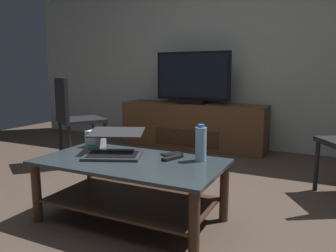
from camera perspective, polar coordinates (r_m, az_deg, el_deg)
ground_plane at (r=2.22m, az=-5.75°, el=-16.69°), size 7.68×7.68×0.00m
back_wall at (r=4.36m, az=12.08°, el=14.81°), size 6.40×0.12×2.80m
coffee_table at (r=2.16m, az=-6.59°, el=-9.25°), size 1.20×0.64×0.42m
media_cabinet at (r=4.23m, az=4.34°, el=0.06°), size 1.86×0.47×0.58m
television at (r=4.16m, az=4.34°, el=8.22°), size 0.98×0.20×0.65m
side_chair at (r=3.60m, az=-16.13°, el=1.82°), size 0.61×0.61×0.91m
laptop at (r=2.25m, az=-9.34°, el=-3.44°), size 0.49×0.50×0.16m
router_box at (r=2.52m, az=-12.56°, el=-2.21°), size 0.13×0.10×0.12m
water_bottle_near at (r=2.08m, az=5.76°, el=-3.10°), size 0.07×0.07×0.24m
cell_phone at (r=2.24m, az=0.67°, el=-4.91°), size 0.14×0.15×0.01m
tv_remote at (r=2.13m, az=0.81°, el=-5.57°), size 0.10×0.17×0.02m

